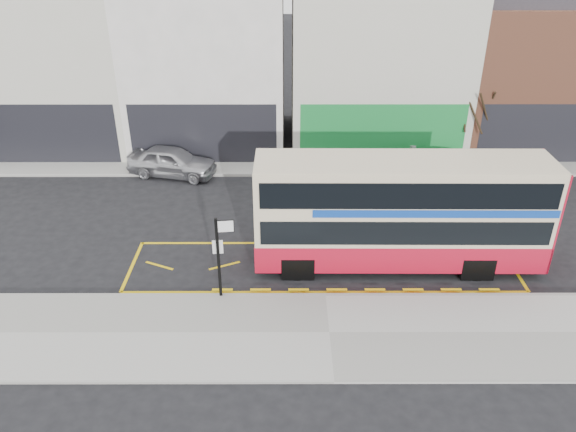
{
  "coord_description": "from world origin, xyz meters",
  "views": [
    {
      "loc": [
        -1.29,
        -15.68,
        11.45
      ],
      "look_at": [
        -1.26,
        2.0,
        1.86
      ],
      "focal_mm": 35.0,
      "sensor_mm": 36.0,
      "label": 1
    }
  ],
  "objects_px": {
    "bus_stop_post": "(220,250)",
    "street_tree_right": "(478,99)",
    "car_silver": "(172,161)",
    "car_white": "(457,165)",
    "car_grey": "(350,174)",
    "double_decker_bus": "(401,212)"
  },
  "relations": [
    {
      "from": "street_tree_right",
      "to": "double_decker_bus",
      "type": "bearing_deg",
      "value": -119.27
    },
    {
      "from": "car_grey",
      "to": "car_white",
      "type": "relative_size",
      "value": 0.87
    },
    {
      "from": "car_silver",
      "to": "car_white",
      "type": "relative_size",
      "value": 0.95
    },
    {
      "from": "car_silver",
      "to": "car_white",
      "type": "distance_m",
      "value": 13.91
    },
    {
      "from": "car_grey",
      "to": "car_white",
      "type": "height_order",
      "value": "car_white"
    },
    {
      "from": "bus_stop_post",
      "to": "car_silver",
      "type": "relative_size",
      "value": 0.68
    },
    {
      "from": "car_grey",
      "to": "bus_stop_post",
      "type": "bearing_deg",
      "value": 135.82
    },
    {
      "from": "bus_stop_post",
      "to": "car_grey",
      "type": "xyz_separation_m",
      "value": [
        5.1,
        8.79,
        -1.27
      ]
    },
    {
      "from": "car_white",
      "to": "street_tree_right",
      "type": "relative_size",
      "value": 0.92
    },
    {
      "from": "street_tree_right",
      "to": "car_grey",
      "type": "bearing_deg",
      "value": -155.16
    },
    {
      "from": "bus_stop_post",
      "to": "street_tree_right",
      "type": "bearing_deg",
      "value": 39.1
    },
    {
      "from": "car_silver",
      "to": "car_white",
      "type": "bearing_deg",
      "value": -77.67
    },
    {
      "from": "car_silver",
      "to": "car_grey",
      "type": "relative_size",
      "value": 1.1
    },
    {
      "from": "car_silver",
      "to": "double_decker_bus",
      "type": "bearing_deg",
      "value": -115.99
    },
    {
      "from": "bus_stop_post",
      "to": "street_tree_right",
      "type": "xyz_separation_m",
      "value": [
        11.6,
        11.79,
        1.45
      ]
    },
    {
      "from": "car_white",
      "to": "street_tree_right",
      "type": "distance_m",
      "value": 3.54
    },
    {
      "from": "car_white",
      "to": "double_decker_bus",
      "type": "bearing_deg",
      "value": 157.71
    },
    {
      "from": "car_grey",
      "to": "street_tree_right",
      "type": "height_order",
      "value": "street_tree_right"
    },
    {
      "from": "double_decker_bus",
      "to": "bus_stop_post",
      "type": "xyz_separation_m",
      "value": [
        -6.2,
        -2.16,
        -0.24
      ]
    },
    {
      "from": "bus_stop_post",
      "to": "car_white",
      "type": "xyz_separation_m",
      "value": [
        10.43,
        9.83,
        -1.25
      ]
    },
    {
      "from": "double_decker_bus",
      "to": "car_white",
      "type": "height_order",
      "value": "double_decker_bus"
    },
    {
      "from": "bus_stop_post",
      "to": "car_silver",
      "type": "bearing_deg",
      "value": 102.62
    }
  ]
}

